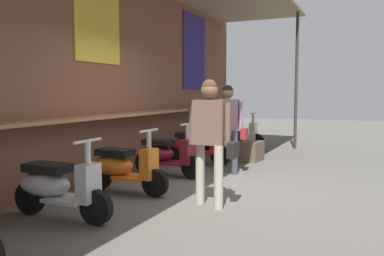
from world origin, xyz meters
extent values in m
plane|color=#56544F|center=(0.00, 0.00, 0.00)|extent=(34.57, 34.57, 0.00)
cube|color=brown|center=(0.00, 2.02, 1.91)|extent=(12.35, 0.25, 3.82)
cube|color=olive|center=(0.00, 1.72, 1.10)|extent=(11.11, 0.36, 0.05)
cube|color=gold|center=(-0.11, 1.89, 2.74)|extent=(1.16, 0.02, 1.50)
cube|color=navy|center=(3.75, 1.89, 2.51)|extent=(1.32, 0.02, 1.87)
cylinder|color=#332D28|center=(5.19, -0.42, 1.81)|extent=(0.08, 0.08, 3.62)
ellipsoid|color=#B2B5BA|center=(-2.01, 1.25, 0.40)|extent=(0.39, 0.71, 0.30)
cube|color=black|center=(-2.00, 1.20, 0.60)|extent=(0.31, 0.55, 0.10)
cube|color=#B2B5BA|center=(-2.00, 0.90, 0.25)|extent=(0.39, 0.51, 0.04)
cube|color=#B2B5BA|center=(-2.00, 0.60, 0.47)|extent=(0.28, 0.16, 0.44)
cylinder|color=#B7B7BC|center=(-2.00, 0.60, 0.60)|extent=(0.07, 0.07, 0.70)
cylinder|color=#B7B7BC|center=(-2.00, 0.60, 0.95)|extent=(0.46, 0.04, 0.04)
cylinder|color=black|center=(-1.99, 0.50, 0.20)|extent=(0.11, 0.40, 0.40)
cylinder|color=black|center=(-2.01, 1.50, 0.20)|extent=(0.11, 0.40, 0.40)
ellipsoid|color=orange|center=(-0.65, 1.25, 0.40)|extent=(0.40, 0.71, 0.30)
cube|color=black|center=(-0.65, 1.20, 0.60)|extent=(0.32, 0.56, 0.10)
cube|color=orange|center=(-0.66, 0.90, 0.25)|extent=(0.39, 0.51, 0.04)
cube|color=orange|center=(-0.67, 0.60, 0.47)|extent=(0.28, 0.17, 0.44)
cylinder|color=#B7B7BC|center=(-0.67, 0.60, 0.60)|extent=(0.07, 0.07, 0.70)
cylinder|color=#B7B7BC|center=(-0.67, 0.60, 0.95)|extent=(0.46, 0.05, 0.04)
cylinder|color=black|center=(-0.67, 0.50, 0.20)|extent=(0.11, 0.40, 0.40)
cylinder|color=black|center=(-0.64, 1.50, 0.20)|extent=(0.11, 0.40, 0.40)
ellipsoid|color=maroon|center=(0.67, 1.25, 0.40)|extent=(0.43, 0.73, 0.30)
cube|color=black|center=(0.67, 1.20, 0.60)|extent=(0.34, 0.57, 0.10)
cube|color=maroon|center=(0.65, 0.90, 0.25)|extent=(0.42, 0.53, 0.04)
cube|color=maroon|center=(0.62, 0.60, 0.47)|extent=(0.29, 0.18, 0.44)
cylinder|color=#B7B7BC|center=(0.62, 0.60, 0.60)|extent=(0.07, 0.07, 0.70)
cylinder|color=#B7B7BC|center=(0.62, 0.60, 0.95)|extent=(0.46, 0.07, 0.04)
cylinder|color=black|center=(0.62, 0.50, 0.20)|extent=(0.13, 0.41, 0.40)
cylinder|color=black|center=(0.69, 1.50, 0.20)|extent=(0.13, 0.41, 0.40)
ellipsoid|color=red|center=(1.98, 1.25, 0.40)|extent=(0.38, 0.70, 0.30)
cube|color=black|center=(1.98, 1.20, 0.60)|extent=(0.30, 0.55, 0.10)
cube|color=red|center=(1.98, 0.90, 0.25)|extent=(0.38, 0.50, 0.04)
cube|color=red|center=(1.98, 0.60, 0.47)|extent=(0.28, 0.16, 0.44)
cylinder|color=#B7B7BC|center=(1.98, 0.60, 0.60)|extent=(0.07, 0.07, 0.70)
cylinder|color=#B7B7BC|center=(1.98, 0.60, 0.95)|extent=(0.46, 0.04, 0.04)
cylinder|color=black|center=(1.98, 0.50, 0.20)|extent=(0.10, 0.40, 0.40)
cylinder|color=black|center=(1.98, 1.50, 0.20)|extent=(0.10, 0.40, 0.40)
ellipsoid|color=black|center=(3.35, 1.25, 0.40)|extent=(0.42, 0.72, 0.30)
cube|color=black|center=(3.36, 1.20, 0.60)|extent=(0.33, 0.57, 0.10)
cube|color=black|center=(3.37, 0.90, 0.25)|extent=(0.41, 0.52, 0.04)
cube|color=black|center=(3.39, 0.60, 0.47)|extent=(0.29, 0.18, 0.44)
cylinder|color=#B7B7BC|center=(3.39, 0.60, 0.60)|extent=(0.07, 0.07, 0.70)
cylinder|color=#B7B7BC|center=(3.39, 0.60, 0.95)|extent=(0.46, 0.06, 0.04)
cylinder|color=black|center=(3.40, 0.50, 0.20)|extent=(0.12, 0.41, 0.40)
cylinder|color=black|center=(3.34, 1.50, 0.20)|extent=(0.12, 0.41, 0.40)
ellipsoid|color=beige|center=(4.69, 1.25, 0.40)|extent=(0.39, 0.70, 0.30)
cube|color=black|center=(4.69, 1.20, 0.60)|extent=(0.31, 0.55, 0.10)
cube|color=beige|center=(4.70, 0.90, 0.25)|extent=(0.39, 0.50, 0.04)
cube|color=beige|center=(4.70, 0.60, 0.47)|extent=(0.28, 0.16, 0.44)
cylinder|color=#B7B7BC|center=(4.70, 0.60, 0.60)|extent=(0.07, 0.07, 0.70)
cylinder|color=#B7B7BC|center=(4.70, 0.60, 0.95)|extent=(0.46, 0.04, 0.04)
cylinder|color=black|center=(4.70, 0.50, 0.20)|extent=(0.10, 0.40, 0.40)
cylinder|color=black|center=(4.69, 1.50, 0.20)|extent=(0.10, 0.40, 0.40)
cylinder|color=#ADA393|center=(-0.72, -0.22, 0.41)|extent=(0.12, 0.12, 0.82)
cylinder|color=#ADA393|center=(-0.85, -0.54, 0.41)|extent=(0.12, 0.12, 0.82)
cube|color=brown|center=(-0.78, -0.38, 1.11)|extent=(0.22, 0.42, 0.58)
sphere|color=brown|center=(-0.78, -0.38, 1.52)|extent=(0.22, 0.22, 0.22)
sphere|color=#472D19|center=(-0.78, -0.38, 1.56)|extent=(0.20, 0.20, 0.20)
cylinder|color=brown|center=(-0.80, -0.13, 1.09)|extent=(0.08, 0.08, 0.55)
cylinder|color=brown|center=(-0.77, -0.62, 1.09)|extent=(0.08, 0.08, 0.55)
cube|color=black|center=(-0.74, -0.69, 0.76)|extent=(0.27, 0.12, 0.20)
cylinder|color=#383D4C|center=(1.39, 0.29, 0.40)|extent=(0.12, 0.12, 0.80)
cylinder|color=#383D4C|center=(1.32, -0.02, 0.40)|extent=(0.12, 0.12, 0.80)
cube|color=gray|center=(1.35, 0.13, 1.09)|extent=(0.25, 0.43, 0.57)
sphere|color=brown|center=(1.35, 0.13, 1.49)|extent=(0.22, 0.22, 0.22)
sphere|color=black|center=(1.35, 0.13, 1.53)|extent=(0.20, 0.20, 0.20)
cylinder|color=gray|center=(1.32, 0.37, 1.06)|extent=(0.08, 0.08, 0.53)
cylinder|color=gray|center=(1.39, -0.11, 1.06)|extent=(0.08, 0.08, 0.53)
cube|color=maroon|center=(1.42, -0.17, 0.75)|extent=(0.27, 0.14, 0.20)
cube|color=brown|center=(2.84, 0.12, 0.21)|extent=(0.60, 0.50, 0.43)
camera|label=1|loc=(-5.51, -2.31, 1.49)|focal=37.08mm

